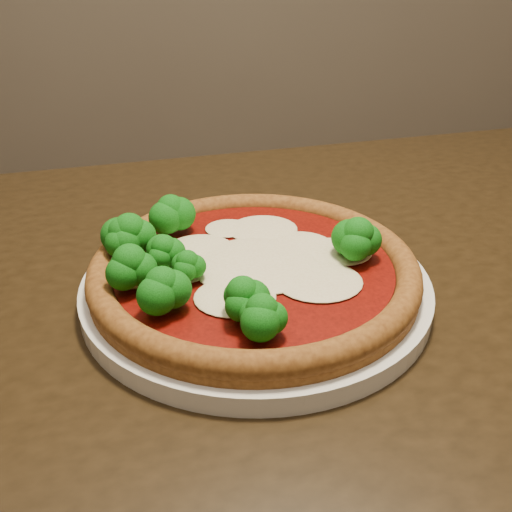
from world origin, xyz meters
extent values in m
cube|color=black|center=(0.00, 0.01, 0.73)|extent=(1.22, 0.93, 0.04)
cylinder|color=black|center=(0.45, 0.42, 0.35)|extent=(0.06, 0.06, 0.71)
cylinder|color=silver|center=(-0.08, 0.00, 0.76)|extent=(0.32, 0.32, 0.02)
cylinder|color=brown|center=(-0.08, -0.01, 0.77)|extent=(0.29, 0.29, 0.01)
torus|color=brown|center=(-0.08, -0.01, 0.78)|extent=(0.30, 0.30, 0.02)
cylinder|color=#6F0B05|center=(-0.08, -0.01, 0.78)|extent=(0.25, 0.25, 0.00)
ellipsoid|color=#EFE6BE|center=(0.01, 0.00, 0.78)|extent=(0.06, 0.05, 0.00)
ellipsoid|color=#EFE6BE|center=(-0.08, -0.01, 0.78)|extent=(0.12, 0.10, 0.01)
ellipsoid|color=#EFE6BE|center=(-0.03, -0.04, 0.78)|extent=(0.08, 0.07, 0.01)
ellipsoid|color=#EFE6BE|center=(-0.06, 0.06, 0.78)|extent=(0.07, 0.06, 0.01)
ellipsoid|color=#EFE6BE|center=(-0.10, 0.07, 0.78)|extent=(0.05, 0.04, 0.00)
ellipsoid|color=#EFE6BE|center=(-0.14, -0.01, 0.78)|extent=(0.06, 0.05, 0.00)
ellipsoid|color=#EFE6BE|center=(-0.13, 0.03, 0.78)|extent=(0.07, 0.06, 0.01)
ellipsoid|color=#EFE6BE|center=(-0.10, -0.06, 0.78)|extent=(0.07, 0.06, 0.01)
ellipsoid|color=#EFE6BE|center=(-0.03, 0.02, 0.78)|extent=(0.07, 0.06, 0.01)
ellipsoid|color=#EFE6BE|center=(0.00, 0.01, 0.78)|extent=(0.06, 0.05, 0.00)
ellipsoid|color=#158617|center=(-0.18, -0.04, 0.81)|extent=(0.05, 0.05, 0.04)
ellipsoid|color=#158617|center=(-0.10, -0.09, 0.81)|extent=(0.04, 0.04, 0.04)
ellipsoid|color=#158617|center=(-0.16, -0.01, 0.80)|extent=(0.04, 0.04, 0.03)
ellipsoid|color=#158617|center=(-0.08, -0.11, 0.80)|extent=(0.04, 0.04, 0.04)
ellipsoid|color=#158617|center=(-0.14, -0.03, 0.80)|extent=(0.03, 0.03, 0.03)
ellipsoid|color=#158617|center=(-0.16, -0.07, 0.81)|extent=(0.05, 0.05, 0.04)
ellipsoid|color=#158617|center=(-0.19, 0.02, 0.81)|extent=(0.05, 0.05, 0.04)
ellipsoid|color=#158617|center=(-0.15, 0.07, 0.81)|extent=(0.05, 0.05, 0.04)
ellipsoid|color=#158617|center=(-0.19, 0.02, 0.81)|extent=(0.05, 0.05, 0.04)
ellipsoid|color=#158617|center=(0.02, -0.01, 0.81)|extent=(0.05, 0.05, 0.04)
camera|label=1|loc=(-0.13, -0.45, 1.04)|focal=40.00mm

